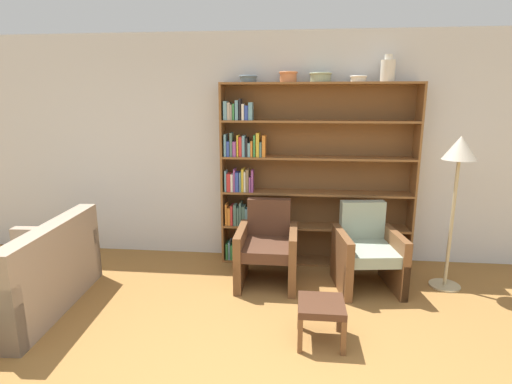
% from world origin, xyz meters
% --- Properties ---
extents(wall_back, '(12.00, 0.06, 2.75)m').
position_xyz_m(wall_back, '(0.00, 2.79, 1.38)').
color(wall_back, silver).
rests_on(wall_back, ground).
extents(bookshelf, '(2.26, 0.30, 2.16)m').
position_xyz_m(bookshelf, '(0.17, 2.63, 1.05)').
color(bookshelf, brown).
rests_on(bookshelf, ground).
extents(bowl_sage, '(0.21, 0.21, 0.08)m').
position_xyz_m(bowl_sage, '(-0.43, 2.60, 2.21)').
color(bowl_sage, slate).
rests_on(bowl_sage, bookshelf).
extents(bowl_cream, '(0.22, 0.22, 0.12)m').
position_xyz_m(bowl_cream, '(0.03, 2.60, 2.23)').
color(bowl_cream, '#C67547').
rests_on(bowl_cream, bookshelf).
extents(bowl_brass, '(0.25, 0.25, 0.10)m').
position_xyz_m(bowl_brass, '(0.39, 2.60, 2.22)').
color(bowl_brass, gray).
rests_on(bowl_brass, bookshelf).
extents(bowl_terracotta, '(0.19, 0.19, 0.07)m').
position_xyz_m(bowl_terracotta, '(0.81, 2.60, 2.20)').
color(bowl_terracotta, silver).
rests_on(bowl_terracotta, bookshelf).
extents(vase_tall, '(0.16, 0.16, 0.29)m').
position_xyz_m(vase_tall, '(1.12, 2.60, 2.29)').
color(vase_tall, silver).
rests_on(vase_tall, bookshelf).
extents(couch, '(1.04, 1.58, 0.85)m').
position_xyz_m(couch, '(-2.42, 1.17, 0.29)').
color(couch, gray).
rests_on(couch, ground).
extents(armchair_leather, '(0.64, 0.68, 0.89)m').
position_xyz_m(armchair_leather, '(-0.15, 2.00, 0.40)').
color(armchair_leather, brown).
rests_on(armchair_leather, ground).
extents(armchair_cushioned, '(0.73, 0.76, 0.89)m').
position_xyz_m(armchair_cushioned, '(0.91, 2.00, 0.40)').
color(armchair_cushioned, brown).
rests_on(armchair_cushioned, ground).
extents(floor_lamp, '(0.33, 0.33, 1.62)m').
position_xyz_m(floor_lamp, '(1.77, 2.07, 1.36)').
color(floor_lamp, tan).
rests_on(floor_lamp, ground).
extents(footstool, '(0.38, 0.38, 0.35)m').
position_xyz_m(footstool, '(0.38, 0.91, 0.29)').
color(footstool, brown).
rests_on(footstool, ground).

